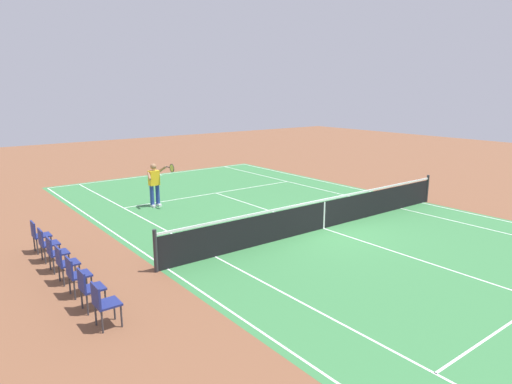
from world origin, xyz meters
TOP-DOWN VIEW (x-y plane):
  - ground_plane at (0.00, 0.00)m, footprint 60.00×60.00m
  - court_slab at (0.00, 0.00)m, footprint 24.20×11.40m
  - court_line_markings at (0.00, 0.00)m, footprint 23.85×11.05m
  - tennis_net at (0.00, 0.00)m, footprint 0.10×11.70m
  - tennis_player_near at (5.89, 3.03)m, footprint 1.05×0.78m
  - tennis_ball at (0.91, -2.00)m, footprint 0.07×0.07m
  - spectator_chair_0 at (-1.85, 7.72)m, footprint 0.44×0.44m
  - spectator_chair_1 at (-1.00, 7.72)m, footprint 0.44×0.44m
  - spectator_chair_2 at (-0.16, 7.72)m, footprint 0.44×0.44m
  - spectator_chair_3 at (0.68, 7.72)m, footprint 0.44×0.44m
  - spectator_chair_4 at (1.53, 7.72)m, footprint 0.44×0.44m
  - spectator_chair_5 at (2.37, 7.72)m, footprint 0.44×0.44m
  - spectator_chair_6 at (3.21, 7.72)m, footprint 0.44×0.44m

SIDE VIEW (x-z plane):
  - ground_plane at x=0.00m, z-range 0.00..0.00m
  - court_slab at x=0.00m, z-range 0.00..0.00m
  - court_line_markings at x=0.00m, z-range 0.00..0.01m
  - tennis_ball at x=0.91m, z-range 0.00..0.07m
  - tennis_net at x=0.00m, z-range -0.05..1.03m
  - spectator_chair_0 at x=-1.85m, z-range 0.08..0.96m
  - spectator_chair_1 at x=-1.00m, z-range 0.08..0.96m
  - spectator_chair_2 at x=-0.16m, z-range 0.08..0.96m
  - spectator_chair_3 at x=0.68m, z-range 0.08..0.96m
  - spectator_chair_4 at x=1.53m, z-range 0.08..0.96m
  - spectator_chair_5 at x=2.37m, z-range 0.08..0.96m
  - spectator_chair_6 at x=3.21m, z-range 0.08..0.96m
  - tennis_player_near at x=5.89m, z-range 0.08..1.78m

